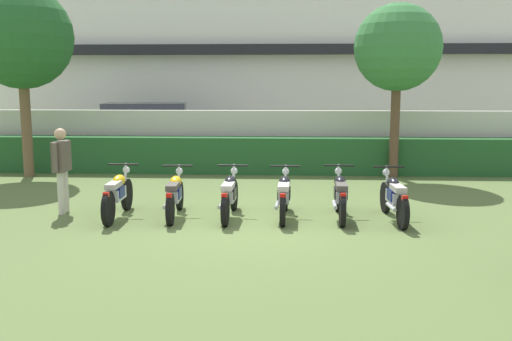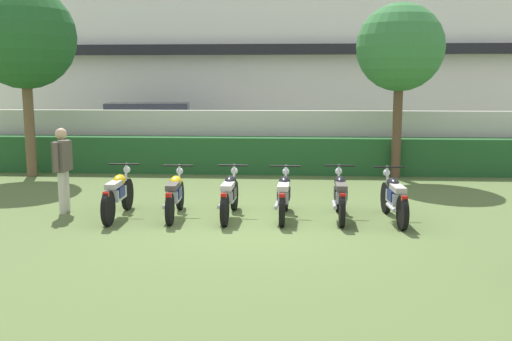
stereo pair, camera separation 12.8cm
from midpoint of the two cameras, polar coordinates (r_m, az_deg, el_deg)
ground at (r=10.31m, az=-0.61°, el=-5.54°), size 60.00×60.00×0.00m
building at (r=24.38m, az=1.56°, el=11.19°), size 21.91×6.50×7.15m
compound_wall at (r=16.78m, az=0.84°, el=3.06°), size 20.82×0.30×1.76m
hedge_row at (r=16.13m, az=0.74°, el=1.53°), size 16.65×0.70×1.03m
parked_car at (r=19.65m, az=-10.75°, el=3.92°), size 4.72×2.59×1.89m
tree_near_inspector at (r=16.74m, az=-22.76°, el=12.18°), size 2.75×2.75×5.14m
tree_far_side at (r=15.72m, az=13.82°, el=11.82°), size 2.30×2.30×4.63m
motorcycle_in_row_0 at (r=11.14m, az=-14.05°, el=-2.32°), size 0.60×1.96×0.98m
motorcycle_in_row_1 at (r=10.98m, az=-8.49°, el=-2.40°), size 0.60×1.88×0.95m
motorcycle_in_row_2 at (r=10.82m, az=-3.00°, el=-2.45°), size 0.60×1.93×0.96m
motorcycle_in_row_3 at (r=10.79m, az=2.50°, el=-2.49°), size 0.60×1.86×0.95m
motorcycle_in_row_4 at (r=10.86m, az=8.12°, el=-2.46°), size 0.60×1.90×0.97m
motorcycle_in_row_5 at (r=10.87m, az=13.36°, el=-2.60°), size 0.60×1.94×0.96m
inspector_person at (r=11.77m, az=-19.24°, el=0.70°), size 0.23×0.68×1.68m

